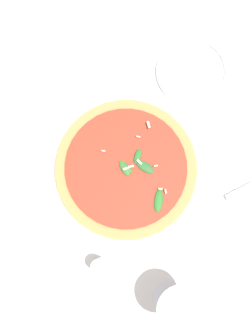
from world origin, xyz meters
name	(u,v)px	position (x,y,z in m)	size (l,w,h in m)	color
ground_plane	(105,173)	(0.00, 0.00, 0.00)	(6.00, 6.00, 0.00)	silver
pizza_arugula_main	(126,169)	(0.04, -0.02, 0.02)	(0.32, 0.32, 0.05)	white
wine_glass	(179,307)	(-0.06, -0.29, 0.09)	(0.09, 0.09, 0.13)	white
side_plate_white	(192,71)	(0.30, 0.05, 0.01)	(0.16, 0.16, 0.02)	white
shaker_pepper	(99,266)	(-0.13, -0.14, 0.03)	(0.03, 0.03, 0.07)	silver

